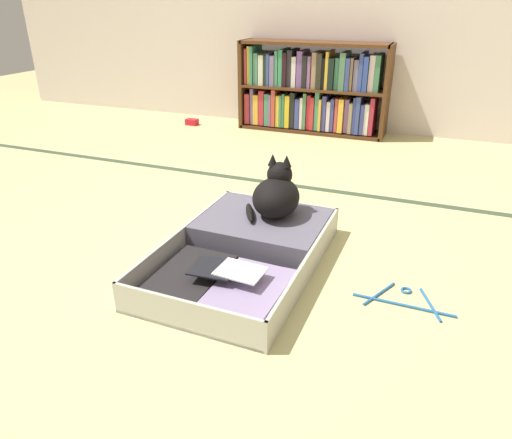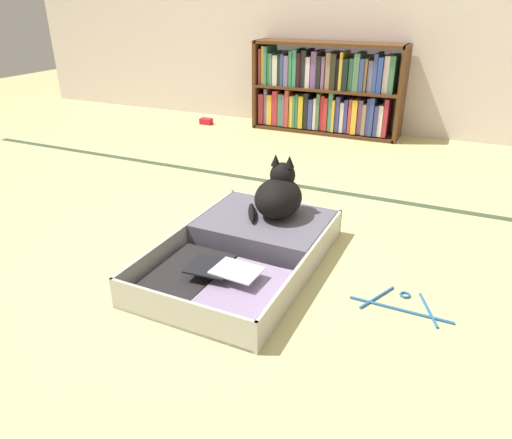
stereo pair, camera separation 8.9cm
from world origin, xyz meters
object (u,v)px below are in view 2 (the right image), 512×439
object	(u,v)px
bookshelf	(325,91)
black_cat	(279,195)
open_suitcase	(250,247)
small_red_pouch	(206,121)
clothes_hanger	(402,304)

from	to	relation	value
bookshelf	black_cat	bearing A→B (deg)	-79.10
open_suitcase	black_cat	xyz separation A→B (m)	(0.04, 0.21, 0.16)
black_cat	small_red_pouch	world-z (taller)	black_cat
black_cat	clothes_hanger	xyz separation A→B (m)	(0.60, -0.30, -0.21)
black_cat	small_red_pouch	bearing A→B (deg)	128.29
bookshelf	open_suitcase	distance (m)	2.17
open_suitcase	small_red_pouch	size ratio (longest dim) A/B	9.19
bookshelf	clothes_hanger	xyz separation A→B (m)	(0.97, -2.21, -0.32)
open_suitcase	small_red_pouch	bearing A→B (deg)	124.30
black_cat	clothes_hanger	world-z (taller)	black_cat
bookshelf	small_red_pouch	bearing A→B (deg)	-169.67
open_suitcase	black_cat	bearing A→B (deg)	79.22
open_suitcase	clothes_hanger	world-z (taller)	open_suitcase
open_suitcase	black_cat	distance (m)	0.27
black_cat	clothes_hanger	size ratio (longest dim) A/B	0.77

